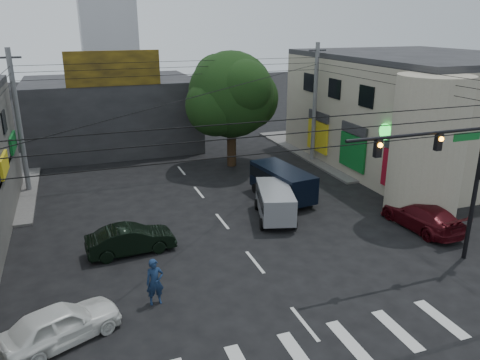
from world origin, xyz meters
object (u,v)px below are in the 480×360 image
utility_pole_far_left (19,123)px  utility_pole_far_right (315,104)px  dark_sedan (131,239)px  maroon_sedan (422,216)px  traffic_officer (155,282)px  navy_van (282,184)px  street_tree (231,95)px  silver_minivan (275,204)px  traffic_gantry (450,164)px  white_compact (60,324)px

utility_pole_far_left → utility_pole_far_right: 21.00m
dark_sedan → maroon_sedan: maroon_sedan is taller
utility_pole_far_right → traffic_officer: bearing=-134.4°
dark_sedan → navy_van: 10.72m
utility_pole_far_left → traffic_officer: (5.55, -15.77, -3.63)m
maroon_sedan → dark_sedan: bearing=-12.4°
dark_sedan → traffic_officer: (0.34, -4.73, 0.27)m
street_tree → dark_sedan: size_ratio=2.03×
silver_minivan → dark_sedan: bearing=115.8°
traffic_gantry → maroon_sedan: traffic_gantry is taller
street_tree → utility_pole_far_left: 14.56m
traffic_officer → white_compact: bearing=-163.5°
utility_pole_far_left → dark_sedan: (5.22, -11.04, -3.91)m
dark_sedan → silver_minivan: (8.22, 1.39, 0.21)m
street_tree → white_compact: bearing=-124.7°
traffic_gantry → maroon_sedan: 5.75m
utility_pole_far_left → maroon_sedan: bearing=-33.6°
street_tree → utility_pole_far_right: utility_pole_far_right is taller
utility_pole_far_right → maroon_sedan: size_ratio=1.81×
street_tree → maroon_sedan: street_tree is taller
dark_sedan → white_compact: 6.76m
utility_pole_far_left → silver_minivan: utility_pole_far_left is taller
traffic_gantry → maroon_sedan: (2.03, 3.47, -4.11)m
white_compact → traffic_officer: bearing=-94.5°
traffic_officer → street_tree: bearing=59.2°
maroon_sedan → traffic_officer: traffic_officer is taller
utility_pole_far_left → dark_sedan: size_ratio=2.14×
white_compact → navy_van: navy_van is taller
maroon_sedan → white_compact: bearing=7.7°
traffic_gantry → street_tree: bearing=102.0°
silver_minivan → traffic_officer: (-7.88, -6.12, 0.06)m
street_tree → utility_pole_far_left: size_ratio=0.95×
dark_sedan → white_compact: white_compact is taller
street_tree → maroon_sedan: (5.86, -14.54, -4.75)m
white_compact → navy_van: size_ratio=0.86×
street_tree → utility_pole_far_right: 6.63m
maroon_sedan → silver_minivan: (-6.92, 3.89, 0.18)m
traffic_officer → silver_minivan: bearing=35.1°
utility_pole_far_left → silver_minivan: bearing=-35.7°
utility_pole_far_right → silver_minivan: size_ratio=2.03×
utility_pole_far_right → white_compact: utility_pole_far_right is taller
traffic_gantry → dark_sedan: 14.99m
dark_sedan → traffic_officer: bearing=-179.9°
utility_pole_far_left → dark_sedan: utility_pole_far_left is taller
white_compact → maroon_sedan: bearing=-103.1°
street_tree → maroon_sedan: size_ratio=1.71×
maroon_sedan → traffic_officer: bearing=5.6°
utility_pole_far_right → white_compact: 25.77m
white_compact → utility_pole_far_right: bearing=-71.9°
street_tree → white_compact: 22.41m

